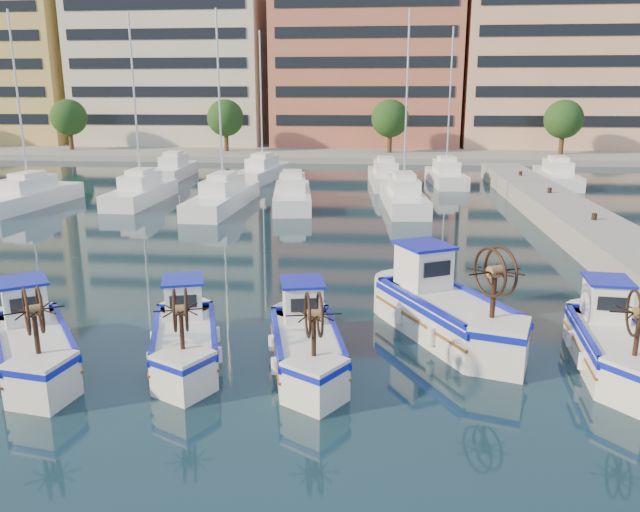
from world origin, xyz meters
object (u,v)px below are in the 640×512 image
Objects in this scene: fishing_boat_a at (32,341)px; fishing_boat_d at (444,307)px; fishing_boat_b at (185,335)px; fishing_boat_c at (306,340)px; fishing_boat_e at (612,340)px.

fishing_boat_d reaches higher than fishing_boat_a.
fishing_boat_d is at bearing 2.48° from fishing_boat_b.
fishing_boat_b is 3.21m from fishing_boat_c.
fishing_boat_c is 0.81× the size of fishing_boat_d.
fishing_boat_d is at bearing 162.23° from fishing_boat_e.
fishing_boat_b is (3.70, 0.88, -0.05)m from fishing_boat_a.
fishing_boat_a is 3.80m from fishing_boat_b.
fishing_boat_c is 0.99× the size of fishing_boat_e.
fishing_boat_d is (6.90, 2.41, 0.18)m from fishing_boat_b.
fishing_boat_c is (6.91, 0.82, -0.03)m from fishing_boat_a.
fishing_boat_c reaches higher than fishing_boat_b.
fishing_boat_d reaches higher than fishing_boat_e.
fishing_boat_e reaches higher than fishing_boat_c.
fishing_boat_d is at bearing 21.17° from fishing_boat_c.
fishing_boat_e is at bearing -13.19° from fishing_boat_b.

